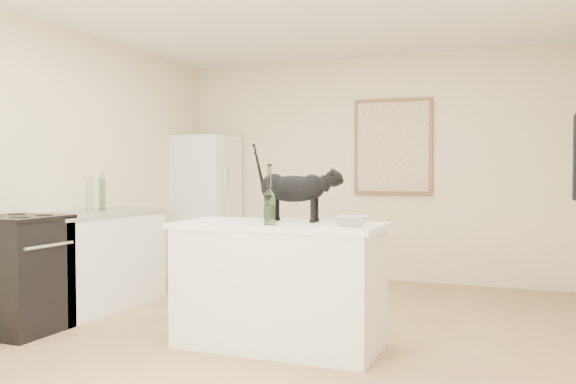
{
  "coord_description": "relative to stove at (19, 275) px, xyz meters",
  "views": [
    {
      "loc": [
        1.79,
        -4.23,
        1.27
      ],
      "look_at": [
        0.15,
        -0.15,
        1.12
      ],
      "focal_mm": 37.99,
      "sensor_mm": 36.0,
      "label": 1
    }
  ],
  "objects": [
    {
      "name": "floor",
      "position": [
        1.95,
        0.6,
        -0.45
      ],
      "size": [
        5.5,
        5.5,
        0.0
      ],
      "primitive_type": "plane",
      "color": "tan",
      "rests_on": "ground"
    },
    {
      "name": "wall_back",
      "position": [
        1.95,
        3.35,
        0.85
      ],
      "size": [
        4.5,
        0.0,
        4.5
      ],
      "primitive_type": "plane",
      "rotation": [
        1.57,
        0.0,
        0.0
      ],
      "color": "beige",
      "rests_on": "ground"
    },
    {
      "name": "wall_left",
      "position": [
        -0.3,
        0.6,
        0.85
      ],
      "size": [
        0.0,
        5.5,
        5.5
      ],
      "primitive_type": "plane",
      "rotation": [
        1.57,
        0.0,
        1.57
      ],
      "color": "beige",
      "rests_on": "ground"
    },
    {
      "name": "island_base",
      "position": [
        2.05,
        0.4,
        -0.02
      ],
      "size": [
        1.44,
        0.67,
        0.86
      ],
      "primitive_type": "cube",
      "color": "white",
      "rests_on": "floor"
    },
    {
      "name": "island_top",
      "position": [
        2.05,
        0.4,
        0.43
      ],
      "size": [
        1.5,
        0.7,
        0.04
      ],
      "primitive_type": "cube",
      "color": "white",
      "rests_on": "island_base"
    },
    {
      "name": "left_cabinets",
      "position": [
        0.0,
        0.9,
        -0.02
      ],
      "size": [
        0.6,
        1.4,
        0.86
      ],
      "primitive_type": "cube",
      "color": "white",
      "rests_on": "floor"
    },
    {
      "name": "left_countertop",
      "position": [
        0.0,
        0.9,
        0.43
      ],
      "size": [
        0.62,
        1.44,
        0.04
      ],
      "primitive_type": "cube",
      "color": "gray",
      "rests_on": "left_cabinets"
    },
    {
      "name": "stove",
      "position": [
        0.0,
        0.0,
        0.0
      ],
      "size": [
        0.6,
        0.6,
        0.9
      ],
      "primitive_type": "cube",
      "color": "black",
      "rests_on": "floor"
    },
    {
      "name": "fridge",
      "position": [
        0.0,
        2.95,
        0.4
      ],
      "size": [
        0.68,
        0.68,
        1.7
      ],
      "primitive_type": "cube",
      "color": "white",
      "rests_on": "floor"
    },
    {
      "name": "artwork_frame",
      "position": [
        2.25,
        3.32,
        1.1
      ],
      "size": [
        0.9,
        0.03,
        1.1
      ],
      "primitive_type": "cube",
      "color": "brown",
      "rests_on": "wall_back"
    },
    {
      "name": "artwork_canvas",
      "position": [
        2.25,
        3.3,
        1.1
      ],
      "size": [
        0.82,
        0.0,
        1.02
      ],
      "primitive_type": "cube",
      "color": "beige",
      "rests_on": "wall_back"
    },
    {
      "name": "black_cat",
      "position": [
        2.11,
        0.53,
        0.67
      ],
      "size": [
        0.62,
        0.2,
        0.43
      ],
      "primitive_type": null,
      "rotation": [
        0.0,
        0.0,
        0.03
      ],
      "color": "black",
      "rests_on": "island_top"
    },
    {
      "name": "wine_bottle",
      "position": [
        2.05,
        0.22,
        0.63
      ],
      "size": [
        0.1,
        0.1,
        0.37
      ],
      "primitive_type": "cylinder",
      "rotation": [
        0.0,
        0.0,
        -0.39
      ],
      "color": "#295823",
      "rests_on": "island_top"
    },
    {
      "name": "glass_bowl",
      "position": [
        2.61,
        0.33,
        0.48
      ],
      "size": [
        0.31,
        0.31,
        0.07
      ],
      "primitive_type": "imported",
      "rotation": [
        0.0,
        0.0,
        0.16
      ],
      "color": "white",
      "rests_on": "island_top"
    },
    {
      "name": "fridge_paper",
      "position": [
        0.34,
        2.94,
        0.81
      ],
      "size": [
        0.04,
        0.12,
        0.15
      ],
      "primitive_type": "cube",
      "rotation": [
        0.0,
        0.0,
        0.29
      ],
      "color": "white",
      "rests_on": "fridge"
    },
    {
      "name": "counter_bottle_cluster",
      "position": [
        -0.0,
        0.92,
        0.6
      ],
      "size": [
        0.09,
        0.2,
        0.31
      ],
      "color": "#1C541C",
      "rests_on": "left_countertop"
    }
  ]
}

